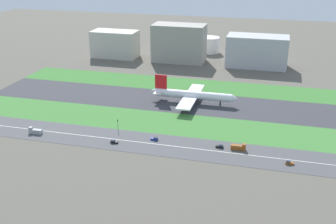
{
  "coord_description": "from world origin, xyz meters",
  "views": [
    {
      "loc": [
        72.75,
        -284.96,
        108.53
      ],
      "look_at": [
        6.58,
        -36.5,
        6.0
      ],
      "focal_mm": 44.9,
      "sensor_mm": 36.0,
      "label": 1
    }
  ],
  "objects_px": {
    "car_2": "(155,139)",
    "car_1": "(220,146)",
    "truck_2": "(239,147)",
    "airliner": "(192,95)",
    "truck_1": "(35,131)",
    "traffic_light": "(118,124)",
    "hangar_building": "(179,43)",
    "fuel_tank_east": "(236,48)",
    "car_0": "(289,163)",
    "office_tower": "(257,51)",
    "fuel_tank_centre": "(210,45)",
    "fuel_tank_west": "(186,45)",
    "car_3": "(114,142)",
    "terminal_building": "(115,44)"
  },
  "relations": [
    {
      "from": "car_2",
      "to": "car_1",
      "type": "relative_size",
      "value": 1.0
    },
    {
      "from": "truck_2",
      "to": "car_1",
      "type": "xyz_separation_m",
      "value": [
        -10.74,
        0.0,
        -0.75
      ]
    },
    {
      "from": "airliner",
      "to": "truck_2",
      "type": "height_order",
      "value": "airliner"
    },
    {
      "from": "truck_1",
      "to": "traffic_light",
      "type": "bearing_deg",
      "value": -159.25
    },
    {
      "from": "hangar_building",
      "to": "fuel_tank_east",
      "type": "distance_m",
      "value": 69.59
    },
    {
      "from": "car_2",
      "to": "car_0",
      "type": "bearing_deg",
      "value": -7.34
    },
    {
      "from": "office_tower",
      "to": "fuel_tank_east",
      "type": "height_order",
      "value": "office_tower"
    },
    {
      "from": "airliner",
      "to": "car_1",
      "type": "distance_m",
      "value": 74.95
    },
    {
      "from": "fuel_tank_centre",
      "to": "fuel_tank_east",
      "type": "relative_size",
      "value": 1.11
    },
    {
      "from": "fuel_tank_west",
      "to": "fuel_tank_centre",
      "type": "xyz_separation_m",
      "value": [
        25.74,
        0.0,
        1.4
      ]
    },
    {
      "from": "car_0",
      "to": "fuel_tank_west",
      "type": "xyz_separation_m",
      "value": [
        -109.03,
        237.0,
        5.93
      ]
    },
    {
      "from": "car_3",
      "to": "car_2",
      "type": "xyz_separation_m",
      "value": [
        22.02,
        10.0,
        0.0
      ]
    },
    {
      "from": "truck_2",
      "to": "fuel_tank_east",
      "type": "height_order",
      "value": "fuel_tank_east"
    },
    {
      "from": "airliner",
      "to": "car_0",
      "type": "xyz_separation_m",
      "value": [
        69.57,
        -78.0,
        -5.31
      ]
    },
    {
      "from": "traffic_light",
      "to": "truck_2",
      "type": "bearing_deg",
      "value": -5.98
    },
    {
      "from": "car_2",
      "to": "hangar_building",
      "type": "xyz_separation_m",
      "value": [
        -28.93,
        182.0,
        17.45
      ]
    },
    {
      "from": "airliner",
      "to": "car_2",
      "type": "height_order",
      "value": "airliner"
    },
    {
      "from": "car_1",
      "to": "traffic_light",
      "type": "distance_m",
      "value": 66.13
    },
    {
      "from": "car_0",
      "to": "fuel_tank_east",
      "type": "distance_m",
      "value": 243.32
    },
    {
      "from": "car_1",
      "to": "hangar_building",
      "type": "bearing_deg",
      "value": 110.5
    },
    {
      "from": "car_0",
      "to": "terminal_building",
      "type": "bearing_deg",
      "value": -47.76
    },
    {
      "from": "car_3",
      "to": "fuel_tank_east",
      "type": "xyz_separation_m",
      "value": [
        44.81,
        237.0,
        5.47
      ]
    },
    {
      "from": "truck_2",
      "to": "traffic_light",
      "type": "relative_size",
      "value": 1.17
    },
    {
      "from": "truck_2",
      "to": "terminal_building",
      "type": "distance_m",
      "value": 233.98
    },
    {
      "from": "terminal_building",
      "to": "hangar_building",
      "type": "height_order",
      "value": "hangar_building"
    },
    {
      "from": "car_2",
      "to": "traffic_light",
      "type": "distance_m",
      "value": 27.82
    },
    {
      "from": "traffic_light",
      "to": "hangar_building",
      "type": "height_order",
      "value": "hangar_building"
    },
    {
      "from": "truck_2",
      "to": "hangar_building",
      "type": "xyz_separation_m",
      "value": [
        -78.79,
        182.0,
        16.7
      ]
    },
    {
      "from": "truck_1",
      "to": "hangar_building",
      "type": "height_order",
      "value": "hangar_building"
    },
    {
      "from": "hangar_building",
      "to": "truck_2",
      "type": "bearing_deg",
      "value": -66.59
    },
    {
      "from": "car_2",
      "to": "fuel_tank_west",
      "type": "height_order",
      "value": "fuel_tank_west"
    },
    {
      "from": "office_tower",
      "to": "car_2",
      "type": "bearing_deg",
      "value": -104.53
    },
    {
      "from": "truck_2",
      "to": "car_1",
      "type": "bearing_deg",
      "value": 180.0
    },
    {
      "from": "airliner",
      "to": "truck_1",
      "type": "relative_size",
      "value": 7.74
    },
    {
      "from": "airliner",
      "to": "hangar_building",
      "type": "xyz_separation_m",
      "value": [
        -36.99,
        114.0,
        12.14
      ]
    },
    {
      "from": "hangar_building",
      "to": "fuel_tank_east",
      "type": "relative_size",
      "value": 2.68
    },
    {
      "from": "truck_1",
      "to": "fuel_tank_east",
      "type": "xyz_separation_m",
      "value": [
        96.72,
        237.0,
        4.72
      ]
    },
    {
      "from": "terminal_building",
      "to": "car_3",
      "type": "bearing_deg",
      "value": -68.75
    },
    {
      "from": "car_0",
      "to": "hangar_building",
      "type": "relative_size",
      "value": 0.09
    },
    {
      "from": "car_2",
      "to": "office_tower",
      "type": "xyz_separation_m",
      "value": [
        47.15,
        182.0,
        13.87
      ]
    },
    {
      "from": "airliner",
      "to": "truck_1",
      "type": "height_order",
      "value": "airliner"
    },
    {
      "from": "truck_1",
      "to": "fuel_tank_east",
      "type": "relative_size",
      "value": 0.44
    },
    {
      "from": "airliner",
      "to": "car_3",
      "type": "relative_size",
      "value": 14.77
    },
    {
      "from": "truck_2",
      "to": "fuel_tank_centre",
      "type": "xyz_separation_m",
      "value": [
        -55.52,
        227.0,
        6.58
      ]
    },
    {
      "from": "fuel_tank_west",
      "to": "fuel_tank_east",
      "type": "xyz_separation_m",
      "value": [
        54.19,
        0.0,
        -0.46
      ]
    },
    {
      "from": "terminal_building",
      "to": "fuel_tank_centre",
      "type": "relative_size",
      "value": 2.18
    },
    {
      "from": "truck_2",
      "to": "hangar_building",
      "type": "distance_m",
      "value": 199.02
    },
    {
      "from": "truck_1",
      "to": "fuel_tank_west",
      "type": "bearing_deg",
      "value": -100.17
    },
    {
      "from": "car_2",
      "to": "terminal_building",
      "type": "xyz_separation_m",
      "value": [
        -96.7,
        182.0,
        12.63
      ]
    },
    {
      "from": "car_0",
      "to": "truck_2",
      "type": "distance_m",
      "value": 29.53
    }
  ]
}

